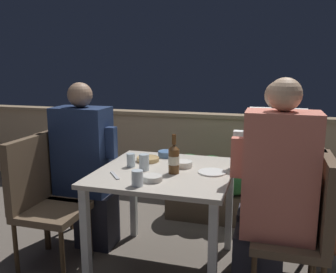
{
  "coord_description": "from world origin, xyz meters",
  "views": [
    {
      "loc": [
        0.67,
        -2.24,
        1.45
      ],
      "look_at": [
        0.0,
        0.07,
        0.96
      ],
      "focal_mm": 38.0,
      "sensor_mm": 36.0,
      "label": 1
    }
  ],
  "objects_px": {
    "chair_right_far": "(300,200)",
    "beer_bottle": "(174,158)",
    "chair_left_near": "(39,193)",
    "chair_left_far": "(65,177)",
    "person_navy_jumper": "(87,166)",
    "person_coral_top": "(274,194)",
    "person_white_polo": "(270,179)",
    "chair_right_near": "(308,221)"
  },
  "relations": [
    {
      "from": "chair_left_far",
      "to": "person_navy_jumper",
      "type": "height_order",
      "value": "person_navy_jumper"
    },
    {
      "from": "chair_left_far",
      "to": "chair_right_far",
      "type": "bearing_deg",
      "value": 0.29
    },
    {
      "from": "person_navy_jumper",
      "to": "person_white_polo",
      "type": "height_order",
      "value": "person_white_polo"
    },
    {
      "from": "chair_right_far",
      "to": "person_coral_top",
      "type": "bearing_deg",
      "value": -117.88
    },
    {
      "from": "chair_left_near",
      "to": "beer_bottle",
      "type": "distance_m",
      "value": 1.02
    },
    {
      "from": "chair_right_near",
      "to": "person_navy_jumper",
      "type": "bearing_deg",
      "value": 168.61
    },
    {
      "from": "chair_right_near",
      "to": "chair_right_far",
      "type": "height_order",
      "value": "same"
    },
    {
      "from": "person_coral_top",
      "to": "person_white_polo",
      "type": "relative_size",
      "value": 1.02
    },
    {
      "from": "person_navy_jumper",
      "to": "chair_right_near",
      "type": "distance_m",
      "value": 1.65
    },
    {
      "from": "person_white_polo",
      "to": "chair_right_far",
      "type": "bearing_deg",
      "value": -0.0
    },
    {
      "from": "person_coral_top",
      "to": "chair_right_far",
      "type": "bearing_deg",
      "value": 62.12
    },
    {
      "from": "chair_right_far",
      "to": "beer_bottle",
      "type": "height_order",
      "value": "beer_bottle"
    },
    {
      "from": "person_white_polo",
      "to": "chair_right_near",
      "type": "bearing_deg",
      "value": -56.21
    },
    {
      "from": "chair_left_far",
      "to": "chair_right_far",
      "type": "xyz_separation_m",
      "value": [
        1.8,
        0.01,
        0.0
      ]
    },
    {
      "from": "chair_right_far",
      "to": "chair_left_near",
      "type": "bearing_deg",
      "value": -168.14
    },
    {
      "from": "chair_left_near",
      "to": "chair_right_near",
      "type": "xyz_separation_m",
      "value": [
        1.81,
        0.04,
        0.0
      ]
    },
    {
      "from": "person_navy_jumper",
      "to": "chair_right_far",
      "type": "relative_size",
      "value": 1.4
    },
    {
      "from": "person_navy_jumper",
      "to": "beer_bottle",
      "type": "xyz_separation_m",
      "value": [
        0.78,
        -0.23,
        0.18
      ]
    },
    {
      "from": "person_navy_jumper",
      "to": "chair_right_far",
      "type": "distance_m",
      "value": 1.6
    },
    {
      "from": "chair_left_far",
      "to": "person_white_polo",
      "type": "height_order",
      "value": "person_white_polo"
    },
    {
      "from": "chair_left_near",
      "to": "person_coral_top",
      "type": "xyz_separation_m",
      "value": [
        1.61,
        0.04,
        0.14
      ]
    },
    {
      "from": "person_navy_jumper",
      "to": "person_coral_top",
      "type": "xyz_separation_m",
      "value": [
        1.42,
        -0.33,
        0.03
      ]
    },
    {
      "from": "chair_left_far",
      "to": "chair_left_near",
      "type": "bearing_deg",
      "value": -87.65
    },
    {
      "from": "chair_right_near",
      "to": "chair_right_far",
      "type": "bearing_deg",
      "value": 93.94
    },
    {
      "from": "person_navy_jumper",
      "to": "person_white_polo",
      "type": "bearing_deg",
      "value": 0.37
    },
    {
      "from": "chair_left_near",
      "to": "person_navy_jumper",
      "type": "relative_size",
      "value": 0.71
    },
    {
      "from": "chair_left_far",
      "to": "chair_right_near",
      "type": "xyz_separation_m",
      "value": [
        1.82,
        -0.33,
        0.0
      ]
    },
    {
      "from": "chair_right_near",
      "to": "person_coral_top",
      "type": "bearing_deg",
      "value": 180.0
    },
    {
      "from": "chair_right_near",
      "to": "person_coral_top",
      "type": "height_order",
      "value": "person_coral_top"
    },
    {
      "from": "chair_left_near",
      "to": "person_navy_jumper",
      "type": "xyz_separation_m",
      "value": [
        0.19,
        0.37,
        0.11
      ]
    },
    {
      "from": "chair_left_far",
      "to": "beer_bottle",
      "type": "xyz_separation_m",
      "value": [
        0.98,
        -0.23,
        0.29
      ]
    },
    {
      "from": "person_white_polo",
      "to": "person_navy_jumper",
      "type": "bearing_deg",
      "value": -179.63
    },
    {
      "from": "person_coral_top",
      "to": "chair_right_near",
      "type": "bearing_deg",
      "value": 0.0
    },
    {
      "from": "person_coral_top",
      "to": "chair_right_far",
      "type": "relative_size",
      "value": 1.47
    },
    {
      "from": "chair_left_near",
      "to": "chair_right_far",
      "type": "relative_size",
      "value": 1.0
    },
    {
      "from": "chair_right_far",
      "to": "person_white_polo",
      "type": "height_order",
      "value": "person_white_polo"
    },
    {
      "from": "chair_left_near",
      "to": "chair_left_far",
      "type": "bearing_deg",
      "value": 92.35
    },
    {
      "from": "person_navy_jumper",
      "to": "person_white_polo",
      "type": "distance_m",
      "value": 1.39
    },
    {
      "from": "person_white_polo",
      "to": "beer_bottle",
      "type": "relative_size",
      "value": 5.11
    },
    {
      "from": "chair_left_near",
      "to": "beer_bottle",
      "type": "relative_size",
      "value": 3.56
    },
    {
      "from": "person_coral_top",
      "to": "person_white_polo",
      "type": "distance_m",
      "value": 0.34
    },
    {
      "from": "person_white_polo",
      "to": "beer_bottle",
      "type": "xyz_separation_m",
      "value": [
        -0.62,
        -0.24,
        0.16
      ]
    }
  ]
}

